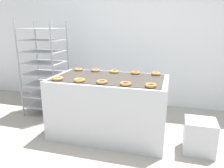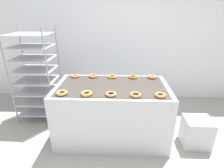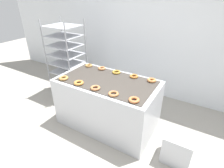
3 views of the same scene
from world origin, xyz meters
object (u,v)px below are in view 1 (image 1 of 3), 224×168
(donut_near_leftmost, at_px, (58,78))
(donut_near_right, at_px, (126,84))
(fryer_machine, at_px, (109,106))
(donut_near_center, at_px, (102,82))
(donut_far_rightmost, at_px, (156,74))
(baking_rack_cart, at_px, (45,68))
(donut_far_center, at_px, (114,72))
(glaze_bin, at_px, (199,136))
(donut_near_left, at_px, (79,80))
(donut_far_left, at_px, (96,70))
(donut_far_right, at_px, (135,73))
(donut_far_leftmost, at_px, (79,69))
(donut_near_rightmost, at_px, (151,85))

(donut_near_leftmost, xyz_separation_m, donut_near_right, (0.92, -0.01, -0.00))
(fryer_machine, xyz_separation_m, donut_near_center, (0.00, -0.32, 0.44))
(fryer_machine, distance_m, donut_far_rightmost, 0.82)
(baking_rack_cart, bearing_deg, donut_far_center, -6.84)
(fryer_machine, xyz_separation_m, glaze_bin, (1.22, -0.16, -0.21))
(donut_near_left, distance_m, donut_far_left, 0.64)
(fryer_machine, bearing_deg, glaze_bin, -7.47)
(baking_rack_cart, relative_size, donut_far_right, 11.75)
(donut_near_leftmost, bearing_deg, baking_rack_cart, 131.31)
(donut_far_center, xyz_separation_m, donut_far_rightmost, (0.62, 0.01, 0.00))
(donut_near_left, distance_m, donut_far_leftmost, 0.70)
(baking_rack_cart, xyz_separation_m, donut_near_rightmost, (1.91, -0.79, 0.05))
(donut_near_center, bearing_deg, donut_near_rightmost, -0.46)
(fryer_machine, height_order, donut_near_left, donut_near_left)
(donut_far_center, bearing_deg, donut_near_right, -63.78)
(fryer_machine, xyz_separation_m, donut_near_leftmost, (-0.61, -0.32, 0.45))
(donut_far_left, bearing_deg, glaze_bin, -17.46)
(donut_near_left, relative_size, donut_far_center, 1.04)
(donut_near_left, bearing_deg, donut_far_leftmost, 114.97)
(baking_rack_cart, xyz_separation_m, donut_far_right, (1.62, -0.15, 0.04))
(donut_near_rightmost, relative_size, donut_far_right, 1.02)
(donut_far_leftmost, bearing_deg, baking_rack_cart, 167.61)
(glaze_bin, bearing_deg, donut_near_center, -172.63)
(donut_near_left, height_order, donut_far_rightmost, donut_far_rightmost)
(donut_near_right, relative_size, donut_near_rightmost, 1.01)
(baking_rack_cart, height_order, donut_near_right, baking_rack_cart)
(donut_near_leftmost, xyz_separation_m, donut_far_center, (0.60, 0.63, -0.00))
(donut_far_center, bearing_deg, donut_near_center, -88.77)
(donut_near_left, xyz_separation_m, donut_near_rightmost, (0.90, -0.00, -0.00))
(donut_near_left, xyz_separation_m, donut_far_right, (0.62, 0.64, -0.00))
(baking_rack_cart, xyz_separation_m, glaze_bin, (2.52, -0.63, -0.61))
(donut_near_leftmost, bearing_deg, donut_near_rightmost, -0.24)
(glaze_bin, distance_m, donut_far_left, 1.73)
(glaze_bin, height_order, donut_near_rightmost, donut_near_rightmost)
(glaze_bin, distance_m, donut_near_rightmost, 0.91)
(donut_near_right, distance_m, donut_far_leftmost, 1.10)
(donut_far_rightmost, bearing_deg, donut_near_leftmost, -152.55)
(glaze_bin, bearing_deg, donut_far_rightmost, 141.67)
(donut_far_right, bearing_deg, donut_near_right, -90.96)
(baking_rack_cart, height_order, donut_far_right, baking_rack_cart)
(donut_far_center, bearing_deg, baking_rack_cart, 173.16)
(donut_near_center, distance_m, donut_near_right, 0.30)
(donut_far_left, bearing_deg, donut_near_left, -88.95)
(baking_rack_cart, distance_m, donut_far_leftmost, 0.72)
(donut_near_leftmost, xyz_separation_m, donut_far_left, (0.30, 0.64, -0.00))
(glaze_bin, bearing_deg, donut_far_right, 152.19)
(baking_rack_cart, height_order, donut_near_left, baking_rack_cart)
(donut_near_right, height_order, donut_far_right, same)
(donut_near_center, bearing_deg, baking_rack_cart, 148.99)
(glaze_bin, relative_size, donut_far_leftmost, 3.26)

